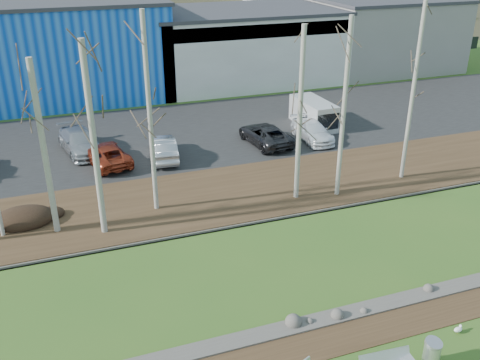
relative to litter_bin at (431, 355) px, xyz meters
name	(u,v)px	position (x,y,z in m)	size (l,w,h in m)	color
dirt_strip	(276,353)	(-4.71, 2.31, -0.47)	(80.00, 1.80, 0.03)	#382616
near_bank_rocks	(265,335)	(-4.71, 3.31, -0.49)	(80.00, 0.80, 0.50)	#47423D
river	(229,274)	(-4.71, 7.41, -0.49)	(80.00, 8.00, 0.90)	#142032
far_bank_rocks	(203,229)	(-4.71, 11.51, -0.49)	(80.00, 0.80, 0.46)	#47423D
far_bank	(186,200)	(-4.71, 14.71, -0.41)	(80.00, 7.00, 0.15)	#382616
parking_lot	(149,138)	(-4.71, 25.21, -0.42)	(80.00, 14.00, 0.14)	black
building_blue	(47,49)	(-10.71, 39.21, 3.67)	(20.40, 12.24, 8.30)	#0E42BA
building_white	(240,44)	(7.29, 39.19, 2.92)	(18.36, 12.24, 6.80)	beige
building_grey	(380,33)	(23.29, 39.21, 3.17)	(14.28, 12.24, 7.30)	gray
litter_bin	(431,355)	(0.00, 0.00, 0.00)	(0.56, 0.56, 0.98)	silver
seagull	(458,329)	(2.04, 1.01, -0.32)	(0.41, 0.20, 0.30)	gold
dirt_mound	(23,218)	(-13.05, 14.93, -0.04)	(3.00, 2.12, 0.59)	black
birch_2	(44,150)	(-11.51, 13.56, 3.90)	(0.29, 0.29, 8.47)	#B9B5A8
birch_3	(94,142)	(-9.33, 12.70, 4.30)	(0.29, 0.29, 9.28)	#B9B5A8
birch_4	(150,116)	(-6.44, 14.23, 4.74)	(0.24, 0.24, 10.16)	#B9B5A8
birch_5	(300,116)	(1.09, 12.95, 4.31)	(0.26, 0.26, 9.29)	#B9B5A8
birch_6	(344,111)	(3.38, 12.49, 4.49)	(0.24, 0.24, 9.66)	#B9B5A8
birch_7	(415,79)	(8.14, 13.20, 5.62)	(0.23, 0.23, 11.91)	#B9B5A8
car_2	(106,154)	(-8.15, 21.20, 0.31)	(2.17, 4.72, 1.31)	maroon
car_3	(80,142)	(-9.51, 23.80, 0.40)	(2.09, 5.15, 1.49)	#95989D
car_4	(163,148)	(-4.58, 20.90, 0.38)	(1.54, 4.41, 1.45)	#A5A5A7
car_5	(265,134)	(2.58, 21.09, 0.34)	(2.27, 4.92, 1.37)	#262628
car_6	(312,131)	(5.98, 20.71, 0.30)	(1.82, 4.47, 1.30)	white
van_white	(315,114)	(7.44, 23.24, 0.62)	(1.98, 4.49, 1.94)	silver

